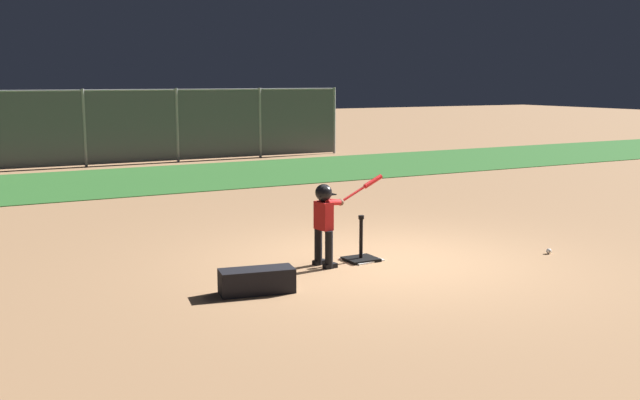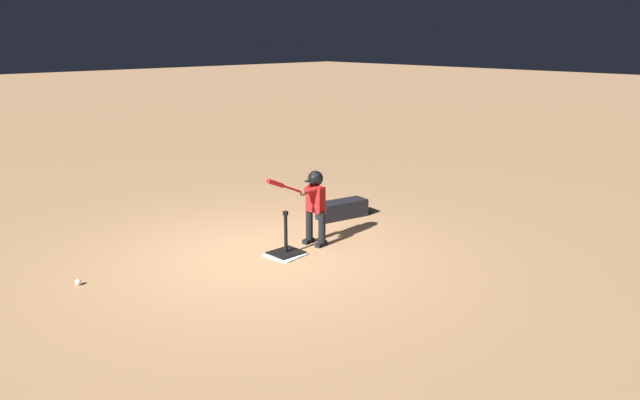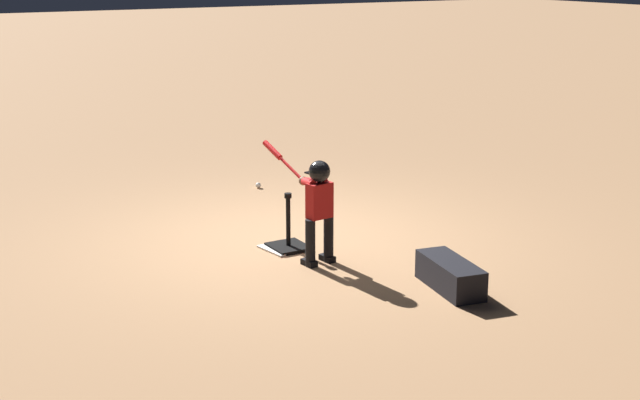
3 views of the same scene
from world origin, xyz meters
TOP-DOWN VIEW (x-y plane):
  - ground_plane at (0.00, 0.00)m, footprint 90.00×90.00m
  - home_plate at (-0.28, 0.20)m, footprint 0.50×0.50m
  - batting_tee at (-0.31, 0.18)m, footprint 0.42×0.38m
  - batter_child at (-0.85, 0.15)m, footprint 1.07×0.35m
  - baseball at (2.19, -0.72)m, footprint 0.07×0.07m
  - equipment_bag at (-2.14, -0.55)m, footprint 0.88×0.47m

SIDE VIEW (x-z plane):
  - ground_plane at x=0.00m, z-range 0.00..0.00m
  - home_plate at x=-0.28m, z-range 0.00..0.02m
  - baseball at x=2.19m, z-range 0.00..0.07m
  - batting_tee at x=-0.31m, z-range -0.22..0.39m
  - equipment_bag at x=-2.14m, z-range 0.00..0.28m
  - batter_child at x=-0.85m, z-range 0.12..1.25m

